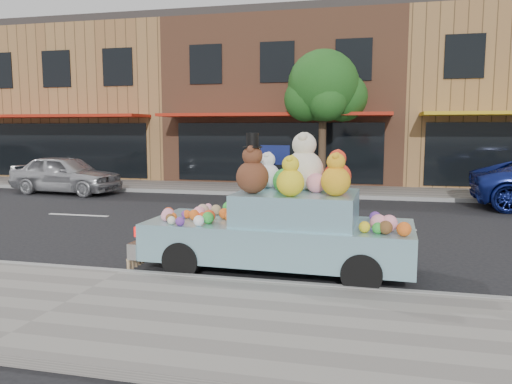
# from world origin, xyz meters

# --- Properties ---
(ground) EXTENTS (120.00, 120.00, 0.00)m
(ground) POSITION_xyz_m (0.00, 0.00, 0.00)
(ground) COLOR black
(ground) RESTS_ON ground
(near_sidewalk) EXTENTS (60.00, 3.00, 0.12)m
(near_sidewalk) POSITION_xyz_m (0.00, -6.50, 0.06)
(near_sidewalk) COLOR gray
(near_sidewalk) RESTS_ON ground
(far_sidewalk) EXTENTS (60.00, 3.00, 0.12)m
(far_sidewalk) POSITION_xyz_m (0.00, 6.50, 0.06)
(far_sidewalk) COLOR gray
(far_sidewalk) RESTS_ON ground
(near_kerb) EXTENTS (60.00, 0.12, 0.13)m
(near_kerb) POSITION_xyz_m (0.00, -5.00, 0.07)
(near_kerb) COLOR gray
(near_kerb) RESTS_ON ground
(far_kerb) EXTENTS (60.00, 0.12, 0.13)m
(far_kerb) POSITION_xyz_m (0.00, 5.00, 0.07)
(far_kerb) COLOR gray
(far_kerb) RESTS_ON ground
(storefront_left) EXTENTS (10.00, 9.80, 7.30)m
(storefront_left) POSITION_xyz_m (-10.00, 11.97, 3.64)
(storefront_left) COLOR olive
(storefront_left) RESTS_ON ground
(storefront_mid) EXTENTS (10.00, 9.80, 7.30)m
(storefront_mid) POSITION_xyz_m (0.00, 11.97, 3.64)
(storefront_mid) COLOR #90583D
(storefront_mid) RESTS_ON ground
(street_tree) EXTENTS (3.00, 2.70, 5.22)m
(street_tree) POSITION_xyz_m (2.03, 6.55, 3.69)
(street_tree) COLOR #38281C
(street_tree) RESTS_ON ground
(car_silver) EXTENTS (4.31, 2.09, 1.42)m
(car_silver) POSITION_xyz_m (-7.11, 4.06, 0.71)
(car_silver) COLOR #BABBBF
(car_silver) RESTS_ON ground
(art_car) EXTENTS (4.54, 1.90, 2.31)m
(art_car) POSITION_xyz_m (2.43, -4.08, 0.82)
(art_car) COLOR black
(art_car) RESTS_ON ground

